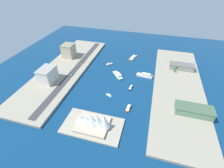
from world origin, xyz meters
TOP-DOWN VIEW (x-y plane):
  - ground_plane at (0.00, 0.00)m, footprint 440.00×440.00m
  - quay_west at (-93.39, 0.00)m, footprint 70.00×240.00m
  - quay_east at (93.39, 0.00)m, footprint 70.00×240.00m
  - peninsula_point at (3.68, 100.26)m, footprint 67.60×37.52m
  - road_strip at (74.26, 0.00)m, footprint 10.27×228.00m
  - yacht_sleek_gray at (23.77, -36.82)m, footprint 11.90×10.40m
  - ferry_green_doubledeck at (0.11, -5.09)m, footprint 22.64×25.51m
  - sailboat_small_white at (0.73, 44.74)m, footprint 9.52×6.18m
  - tugboat_red at (-30.47, 62.31)m, footprint 5.86×14.27m
  - ferry_white_commuter at (-42.63, -15.99)m, footprint 27.64×10.89m
  - patrol_launch_navy at (-25.91, 20.66)m, footprint 5.38×12.71m
  - barge_flat_brown at (-13.58, -74.72)m, footprint 14.46×24.44m
  - terminal_long_green at (-107.30, 51.83)m, footprint 44.10×17.79m
  - carpark_squat_concrete at (-100.17, -50.77)m, footprint 40.53×16.13m
  - hotel_broad_white at (98.14, 40.59)m, footprint 20.34×28.00m
  - office_block_beige at (105.46, -40.25)m, footprint 21.02×23.22m
  - taxi_yellow_cab at (70.66, -22.40)m, footprint 2.13×4.75m
  - van_white at (72.28, 15.59)m, footprint 1.91×5.04m
  - traffic_light_waterfront at (68.14, -32.15)m, footprint 0.36×0.36m
  - opera_landmark at (2.58, 100.26)m, footprint 41.07×29.18m
  - park_tree_cluster at (-90.45, -41.89)m, footprint 9.20×13.14m

SIDE VIEW (x-z plane):
  - ground_plane at x=0.00m, z-range 0.00..0.00m
  - sailboat_small_white at x=0.73m, z-range -4.22..6.05m
  - peninsula_point at x=3.68m, z-range 0.00..2.00m
  - barge_flat_brown at x=-13.58m, z-range -0.48..2.96m
  - yacht_sleek_gray at x=23.77m, z-range -0.45..3.04m
  - patrol_launch_navy at x=-25.91m, z-range -0.45..3.30m
  - tugboat_red at x=-30.47m, z-range -0.51..3.54m
  - quay_west at x=-93.39m, z-range 0.00..3.50m
  - quay_east at x=93.39m, z-range 0.00..3.50m
  - ferry_green_doubledeck at x=0.11m, z-range -0.75..4.76m
  - ferry_white_commuter at x=-42.63m, z-range -0.79..5.52m
  - road_strip at x=74.26m, z-range 3.50..3.65m
  - taxi_yellow_cab at x=70.66m, z-range 3.63..5.28m
  - van_white at x=72.28m, z-range 3.62..5.30m
  - traffic_light_waterfront at x=68.14m, z-range 4.59..11.09m
  - carpark_squat_concrete at x=-100.17m, z-range 3.53..12.76m
  - terminal_long_green at x=-107.30m, z-range 3.53..13.29m
  - opera_landmark at x=2.58m, z-range -2.11..19.95m
  - park_tree_cluster at x=-90.45m, z-range 5.05..13.97m
  - hotel_broad_white at x=98.14m, z-range 3.53..25.52m
  - office_block_beige at x=105.46m, z-range 3.53..28.33m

